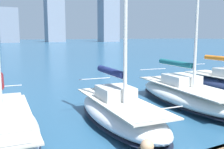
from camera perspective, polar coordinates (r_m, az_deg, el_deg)
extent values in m
cube|color=gray|center=(182.92, -0.76, 13.37)|extent=(12.19, 9.59, 39.58)
cube|color=gray|center=(178.54, -12.43, 12.68)|extent=(11.49, 9.06, 35.70)
cube|color=gray|center=(166.71, -21.65, 9.92)|extent=(10.55, 8.79, 20.09)
cylinder|color=silver|center=(22.02, 17.57, 2.12)|extent=(2.09, 0.17, 0.04)
ellipsoid|color=white|center=(15.66, 15.81, -4.50)|extent=(3.87, 8.83, 1.09)
ellipsoid|color=black|center=(15.72, 15.76, -5.56)|extent=(3.89, 8.87, 0.10)
cube|color=beige|center=(15.54, 15.89, -2.44)|extent=(3.25, 7.75, 0.06)
cube|color=silver|center=(15.90, 14.84, -1.05)|extent=(1.86, 2.09, 0.55)
cylinder|color=silver|center=(16.31, 13.64, 1.98)|extent=(0.63, 3.57, 0.12)
cylinder|color=#19606B|center=(16.30, 13.65, 2.40)|extent=(0.79, 3.31, 0.32)
cylinder|color=silver|center=(18.64, 8.92, 1.16)|extent=(2.00, 0.33, 0.04)
ellipsoid|color=white|center=(11.76, 1.63, -8.50)|extent=(3.09, 7.40, 1.07)
ellipsoid|color=black|center=(11.85, 1.63, -9.87)|extent=(3.11, 7.44, 0.10)
cube|color=beige|center=(11.61, 1.64, -5.83)|extent=(2.58, 6.50, 0.06)
cube|color=silver|center=(11.92, 0.77, -3.94)|extent=(1.59, 1.72, 0.55)
cylinder|color=silver|center=(10.84, 2.99, 15.26)|extent=(0.16, 0.16, 8.24)
cylinder|color=silver|center=(12.27, -0.26, 0.09)|extent=(0.41, 3.02, 0.12)
cylinder|color=navy|center=(12.25, -0.26, 0.65)|extent=(0.58, 2.80, 0.32)
cylinder|color=silver|center=(8.69, 11.03, -7.33)|extent=(1.57, 0.19, 0.04)
cylinder|color=silver|center=(14.44, -3.80, -0.91)|extent=(1.81, 0.21, 0.04)
ellipsoid|color=white|center=(10.90, -22.77, -10.88)|extent=(3.39, 7.69, 0.96)
ellipsoid|color=black|center=(10.98, -22.69, -12.17)|extent=(3.41, 7.73, 0.10)
cube|color=beige|center=(10.75, -22.93, -8.32)|extent=(2.82, 6.75, 0.06)
cube|color=silver|center=(11.10, -23.03, -6.17)|extent=(1.74, 1.79, 0.55)
cylinder|color=silver|center=(11.49, -23.26, -1.75)|extent=(0.44, 3.13, 0.12)
cylinder|color=silver|center=(7.32, -23.02, -11.84)|extent=(1.71, 0.22, 0.04)
cylinder|color=silver|center=(13.90, -23.12, -2.43)|extent=(1.97, 0.24, 0.04)
sphere|color=tan|center=(4.49, 7.67, -15.15)|extent=(0.22, 0.22, 0.22)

